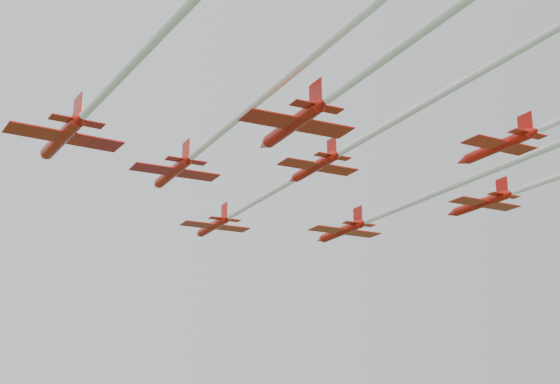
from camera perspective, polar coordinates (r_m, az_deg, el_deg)
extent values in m
cylinder|color=#B6130B|center=(99.54, -4.92, -2.50)|extent=(3.00, 8.41, 1.09)
cone|color=#B6130B|center=(104.15, -5.97, -3.10)|extent=(1.47, 1.98, 1.09)
cone|color=#B6130B|center=(95.24, -3.85, -1.88)|extent=(1.23, 1.38, 0.99)
ellipsoid|color=black|center=(101.42, -5.33, -2.52)|extent=(0.62, 1.01, 0.32)
cube|color=#B6130B|center=(98.76, -4.76, -2.54)|extent=(9.04, 4.50, 0.10)
cube|color=#B6130B|center=(96.08, -4.07, -2.00)|extent=(4.11, 2.06, 0.08)
cube|color=#B6130B|center=(96.53, -4.10, -1.40)|extent=(0.51, 1.75, 1.97)
cylinder|color=silver|center=(75.72, 2.82, 1.95)|extent=(10.78, 43.05, 0.59)
cylinder|color=#B6130B|center=(82.19, -7.85, 1.46)|extent=(3.17, 8.81, 1.14)
cone|color=#B6130B|center=(87.03, -9.01, 0.49)|extent=(1.54, 2.08, 1.14)
cone|color=#B6130B|center=(77.69, -6.63, 2.48)|extent=(1.30, 1.45, 1.03)
ellipsoid|color=black|center=(84.19, -8.31, 1.34)|extent=(0.65, 1.06, 0.33)
cube|color=#B6130B|center=(81.37, -7.67, 1.45)|extent=(9.48, 4.75, 0.10)
cube|color=#B6130B|center=(78.57, -6.88, 2.27)|extent=(4.31, 2.18, 0.08)
cube|color=#B6130B|center=(79.12, -6.91, 3.01)|extent=(0.54, 1.83, 2.07)
cylinder|color=silver|center=(61.57, -0.49, 7.54)|extent=(9.12, 35.49, 0.62)
cylinder|color=#B6130B|center=(90.05, 4.53, -2.87)|extent=(2.92, 8.11, 1.05)
cone|color=#B6130B|center=(94.15, 2.98, -3.50)|extent=(1.42, 1.91, 1.05)
cone|color=#B6130B|center=(86.26, 6.12, -2.21)|extent=(1.19, 1.33, 0.95)
ellipsoid|color=black|center=(91.72, 3.91, -2.89)|extent=(0.60, 0.97, 0.30)
cube|color=#B6130B|center=(89.36, 4.79, -2.91)|extent=(8.73, 4.38, 0.10)
cube|color=#B6130B|center=(87.00, 5.80, -2.34)|extent=(3.97, 2.01, 0.08)
cube|color=#B6130B|center=(87.41, 5.71, -1.71)|extent=(0.50, 1.69, 1.90)
cylinder|color=silver|center=(67.14, 18.04, 2.67)|extent=(12.39, 48.95, 0.57)
cylinder|color=#B6130B|center=(64.45, -15.67, 3.87)|extent=(3.75, 8.63, 1.13)
cone|color=#B6130B|center=(69.29, -16.87, 2.53)|extent=(1.64, 2.10, 1.13)
cone|color=#B6130B|center=(59.96, -14.35, 5.32)|extent=(1.35, 1.48, 1.02)
ellipsoid|color=black|center=(66.45, -16.13, 3.66)|extent=(0.71, 1.06, 0.33)
cube|color=#B6130B|center=(63.61, -15.48, 3.88)|extent=(9.39, 5.30, 0.10)
cube|color=#B6130B|center=(60.83, -14.62, 5.02)|extent=(4.28, 2.43, 0.08)
cube|color=#B6130B|center=(61.42, -14.61, 5.93)|extent=(0.66, 1.79, 2.05)
cylinder|color=#B6130B|center=(75.50, 2.55, 1.84)|extent=(2.72, 7.54, 0.97)
cone|color=#B6130B|center=(79.31, 0.94, 0.92)|extent=(1.32, 1.78, 0.97)
cone|color=#B6130B|center=(72.00, 4.22, 2.80)|extent=(1.11, 1.24, 0.88)
ellipsoid|color=black|center=(77.08, 1.90, 1.72)|extent=(0.56, 0.90, 0.28)
cube|color=#B6130B|center=(74.85, 2.82, 1.84)|extent=(8.11, 4.07, 0.09)
cube|color=#B6130B|center=(72.68, 3.88, 2.61)|extent=(3.69, 1.87, 0.07)
cube|color=#B6130B|center=(73.14, 3.80, 3.29)|extent=(0.46, 1.57, 1.77)
cylinder|color=silver|center=(56.42, 15.39, 8.98)|extent=(10.19, 40.02, 0.53)
cylinder|color=#B6130B|center=(90.94, 14.44, -0.82)|extent=(3.09, 8.17, 1.06)
cone|color=#B6130B|center=(94.51, 12.45, -1.55)|extent=(1.46, 1.94, 1.06)
cone|color=#B6130B|center=(87.71, 16.46, -0.09)|extent=(1.22, 1.36, 0.96)
ellipsoid|color=black|center=(92.41, 13.63, -0.88)|extent=(0.62, 0.99, 0.31)
cube|color=#B6130B|center=(90.34, 14.77, -0.85)|extent=(8.81, 4.55, 0.10)
cube|color=#B6130B|center=(88.33, 16.05, -0.24)|extent=(4.01, 2.09, 0.08)
cube|color=#B6130B|center=(88.75, 15.92, 0.39)|extent=(0.53, 1.70, 1.92)
cylinder|color=#B6130B|center=(59.83, 0.93, 4.96)|extent=(2.96, 8.42, 1.09)
cone|color=#B6130B|center=(64.10, -1.15, 3.47)|extent=(1.46, 1.98, 1.09)
cone|color=#B6130B|center=(55.94, 3.19, 6.57)|extent=(1.23, 1.38, 0.99)
ellipsoid|color=black|center=(61.62, 0.09, 4.70)|extent=(0.62, 1.01, 0.32)
cube|color=#B6130B|center=(59.09, 1.28, 4.99)|extent=(9.04, 4.47, 0.10)
cube|color=#B6130B|center=(56.69, 2.72, 6.24)|extent=(4.11, 2.05, 0.08)
cube|color=#B6130B|center=(57.28, 2.61, 7.17)|extent=(0.50, 1.75, 1.97)
cylinder|color=#B6130B|center=(72.55, 15.65, 3.23)|extent=(3.04, 7.76, 1.01)
cone|color=#B6130B|center=(75.77, 13.20, 2.21)|extent=(1.41, 1.85, 1.01)
cone|color=#B6130B|center=(69.68, 18.17, 4.28)|extent=(1.17, 1.30, 0.91)
ellipsoid|color=black|center=(73.90, 14.65, 3.09)|extent=(0.60, 0.94, 0.29)
cube|color=#B6130B|center=(71.99, 16.07, 3.23)|extent=(8.39, 4.43, 0.09)
cube|color=#B6130B|center=(70.23, 17.66, 4.07)|extent=(3.82, 2.03, 0.07)
cube|color=#B6130B|center=(70.69, 17.49, 4.79)|extent=(0.53, 1.61, 1.83)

